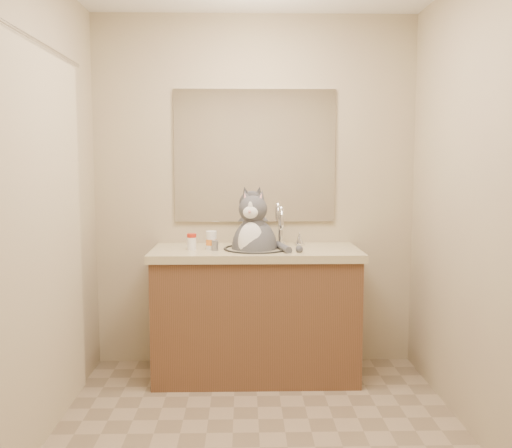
{
  "coord_description": "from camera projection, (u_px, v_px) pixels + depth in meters",
  "views": [
    {
      "loc": [
        -0.08,
        -2.69,
        1.41
      ],
      "look_at": [
        -0.01,
        0.65,
        1.04
      ],
      "focal_mm": 40.0,
      "sensor_mm": 36.0,
      "label": 1
    }
  ],
  "objects": [
    {
      "name": "pill_bottle_redcap",
      "position": [
        192.0,
        242.0,
        3.64
      ],
      "size": [
        0.07,
        0.07,
        0.1
      ],
      "rotation": [
        0.0,
        0.0,
        0.2
      ],
      "color": "white",
      "rests_on": "vanity"
    },
    {
      "name": "grey_canister",
      "position": [
        215.0,
        245.0,
        3.61
      ],
      "size": [
        0.05,
        0.05,
        0.07
      ],
      "rotation": [
        0.0,
        0.0,
        -0.36
      ],
      "color": "gray",
      "rests_on": "vanity"
    },
    {
      "name": "mirror",
      "position": [
        255.0,
        156.0,
        3.9
      ],
      "size": [
        1.1,
        0.02,
        0.9
      ],
      "primitive_type": "cube",
      "color": "white",
      "rests_on": "room"
    },
    {
      "name": "shower_curtain",
      "position": [
        45.0,
        239.0,
        2.79
      ],
      "size": [
        0.02,
        1.3,
        1.93
      ],
      "color": "beige",
      "rests_on": "ground"
    },
    {
      "name": "room",
      "position": [
        260.0,
        206.0,
        2.69
      ],
      "size": [
        2.22,
        2.52,
        2.42
      ],
      "color": "gray",
      "rests_on": "ground"
    },
    {
      "name": "vanity",
      "position": [
        256.0,
        310.0,
        3.73
      ],
      "size": [
        1.34,
        0.59,
        1.12
      ],
      "color": "brown",
      "rests_on": "ground"
    },
    {
      "name": "pill_bottle_orange",
      "position": [
        211.0,
        241.0,
        3.65
      ],
      "size": [
        0.08,
        0.08,
        0.12
      ],
      "rotation": [
        0.0,
        0.0,
        -0.15
      ],
      "color": "white",
      "rests_on": "vanity"
    },
    {
      "name": "cat",
      "position": [
        254.0,
        244.0,
        3.69
      ],
      "size": [
        0.41,
        0.41,
        0.59
      ],
      "rotation": [
        0.0,
        0.0,
        -0.23
      ],
      "color": "#49494F",
      "rests_on": "vanity"
    }
  ]
}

